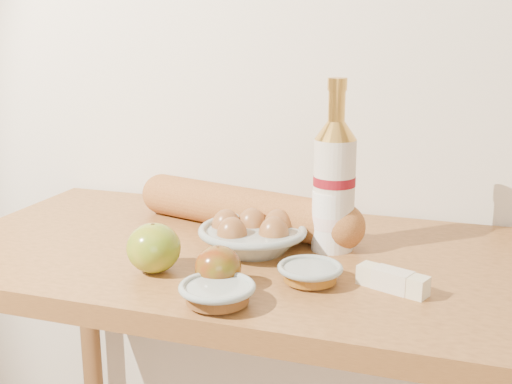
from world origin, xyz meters
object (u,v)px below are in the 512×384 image
(table, at_px, (261,313))
(cream_bottle, at_px, (330,217))
(bourbon_bottle, at_px, (334,182))
(baguette, at_px, (244,209))
(egg_bowl, at_px, (253,235))

(table, height_order, cream_bottle, cream_bottle)
(table, distance_m, cream_bottle, 0.23)
(bourbon_bottle, xyz_separation_m, cream_bottle, (-0.00, -0.01, -0.06))
(bourbon_bottle, distance_m, baguette, 0.22)
(cream_bottle, bearing_deg, table, -169.61)
(cream_bottle, distance_m, baguette, 0.20)
(egg_bowl, bearing_deg, bourbon_bottle, 21.07)
(bourbon_bottle, bearing_deg, table, -150.56)
(bourbon_bottle, distance_m, cream_bottle, 0.06)
(table, distance_m, baguette, 0.21)
(baguette, bearing_deg, cream_bottle, -3.90)
(egg_bowl, relative_size, baguette, 0.49)
(egg_bowl, bearing_deg, table, -7.53)
(bourbon_bottle, bearing_deg, baguette, 168.11)
(cream_bottle, xyz_separation_m, egg_bowl, (-0.13, -0.05, -0.03))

